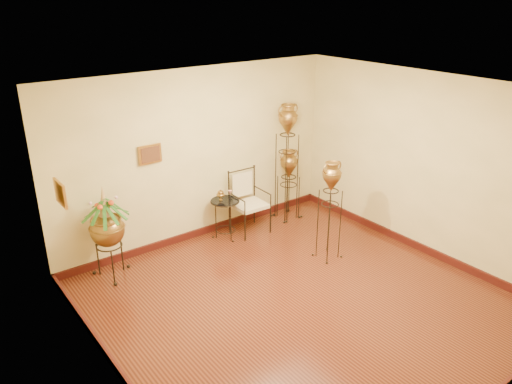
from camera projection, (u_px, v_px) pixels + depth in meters
ground at (300, 301)px, 6.67m from camera, size 5.00×5.00×0.00m
room_shell at (304, 181)px, 6.02m from camera, size 5.02×5.02×2.81m
amphora_tall at (287, 161)px, 8.73m from camera, size 0.51×0.51×2.11m
amphora_mid at (330, 210)px, 7.49m from camera, size 0.44×0.44×1.58m
amphora_short at (288, 184)px, 8.92m from camera, size 0.49×0.49×1.29m
planter_urn at (107, 226)px, 6.98m from camera, size 0.94×0.94×1.43m
armchair at (250, 203)px, 8.41m from camera, size 0.62×0.58×1.07m
side_table at (225, 218)px, 8.27m from camera, size 0.49×0.49×0.86m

